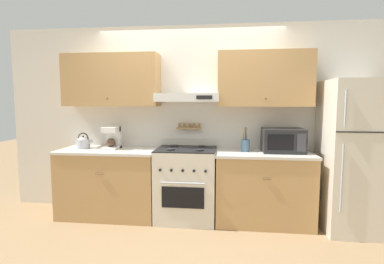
% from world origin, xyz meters
% --- Properties ---
extents(ground_plane, '(16.00, 16.00, 0.00)m').
position_xyz_m(ground_plane, '(0.00, 0.00, 0.00)').
color(ground_plane, '#937551').
extents(wall_back, '(5.20, 0.46, 2.55)m').
position_xyz_m(wall_back, '(-0.02, 0.62, 1.46)').
color(wall_back, silver).
rests_on(wall_back, ground_plane).
extents(counter_left, '(1.31, 0.67, 0.90)m').
position_xyz_m(counter_left, '(-1.03, 0.34, 0.45)').
color(counter_left, tan).
rests_on(counter_left, ground_plane).
extents(counter_right, '(1.20, 0.67, 0.90)m').
position_xyz_m(counter_right, '(0.98, 0.34, 0.45)').
color(counter_right, tan).
rests_on(counter_right, ground_plane).
extents(stove_range, '(0.75, 0.67, 1.02)m').
position_xyz_m(stove_range, '(0.00, 0.33, 0.47)').
color(stove_range, beige).
rests_on(stove_range, ground_plane).
extents(refrigerator, '(0.66, 0.79, 1.78)m').
position_xyz_m(refrigerator, '(1.99, 0.27, 0.89)').
color(refrigerator, beige).
rests_on(refrigerator, ground_plane).
extents(tea_kettle, '(0.22, 0.17, 0.21)m').
position_xyz_m(tea_kettle, '(-1.41, 0.38, 0.98)').
color(tea_kettle, '#B7B7BC').
rests_on(tea_kettle, counter_left).
extents(coffee_maker, '(0.20, 0.25, 0.29)m').
position_xyz_m(coffee_maker, '(-1.02, 0.41, 1.05)').
color(coffee_maker, white).
rests_on(coffee_maker, counter_left).
extents(microwave, '(0.50, 0.41, 0.29)m').
position_xyz_m(microwave, '(1.21, 0.40, 1.05)').
color(microwave, '#232326').
rests_on(microwave, counter_right).
extents(utensil_crock, '(0.11, 0.11, 0.31)m').
position_xyz_m(utensil_crock, '(0.75, 0.38, 0.98)').
color(utensil_crock, slate).
rests_on(utensil_crock, counter_right).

